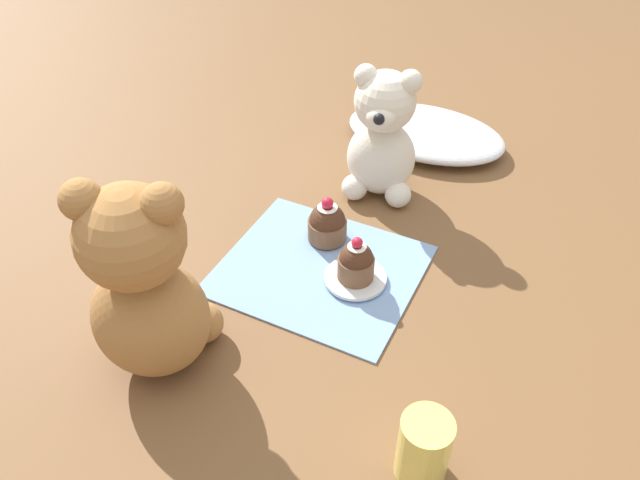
% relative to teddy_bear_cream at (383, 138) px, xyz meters
% --- Properties ---
extents(ground_plane, '(4.00, 4.00, 0.00)m').
position_rel_teddy_bear_cream_xyz_m(ground_plane, '(-0.00, -0.21, -0.10)').
color(ground_plane, brown).
extents(knitted_placemat, '(0.27, 0.24, 0.01)m').
position_rel_teddy_bear_cream_xyz_m(knitted_placemat, '(-0.00, -0.21, -0.10)').
color(knitted_placemat, '#7A9ED1').
rests_on(knitted_placemat, ground_plane).
extents(tulle_cloth, '(0.29, 0.18, 0.04)m').
position_rel_teddy_bear_cream_xyz_m(tulle_cloth, '(0.02, 0.17, -0.08)').
color(tulle_cloth, silver).
rests_on(tulle_cloth, ground_plane).
extents(teddy_bear_cream, '(0.12, 0.12, 0.21)m').
position_rel_teddy_bear_cream_xyz_m(teddy_bear_cream, '(0.00, 0.00, 0.00)').
color(teddy_bear_cream, silver).
rests_on(teddy_bear_cream, ground_plane).
extents(teddy_bear_tan, '(0.17, 0.16, 0.26)m').
position_rel_teddy_bear_cream_xyz_m(teddy_bear_tan, '(-0.10, -0.43, 0.02)').
color(teddy_bear_tan, '#A3703D').
rests_on(teddy_bear_tan, ground_plane).
extents(cupcake_near_cream_bear, '(0.06, 0.06, 0.07)m').
position_rel_teddy_bear_cream_xyz_m(cupcake_near_cream_bear, '(-0.02, -0.15, -0.07)').
color(cupcake_near_cream_bear, brown).
rests_on(cupcake_near_cream_bear, knitted_placemat).
extents(saucer_plate, '(0.09, 0.09, 0.01)m').
position_rel_teddy_bear_cream_xyz_m(saucer_plate, '(0.05, -0.21, -0.09)').
color(saucer_plate, silver).
rests_on(saucer_plate, knitted_placemat).
extents(cupcake_near_tan_bear, '(0.05, 0.05, 0.07)m').
position_rel_teddy_bear_cream_xyz_m(cupcake_near_tan_bear, '(0.05, -0.21, -0.06)').
color(cupcake_near_tan_bear, brown).
rests_on(cupcake_near_tan_bear, saucer_plate).
extents(juice_glass, '(0.05, 0.05, 0.08)m').
position_rel_teddy_bear_cream_xyz_m(juice_glass, '(0.22, -0.44, -0.06)').
color(juice_glass, '#EADB66').
rests_on(juice_glass, ground_plane).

